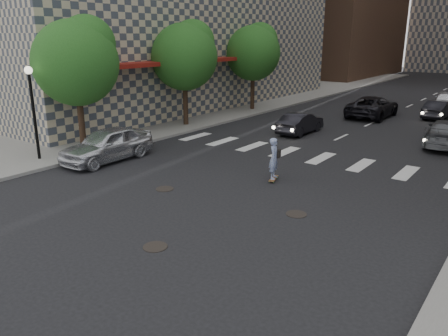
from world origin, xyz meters
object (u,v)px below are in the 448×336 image
object	(u,v)px
traffic_car_c	(373,107)
tree_b	(186,54)
tree_c	(255,50)
silver_sedan	(107,144)
traffic_car_a	(300,123)
traffic_car_e	(439,110)
traffic_car_d	(447,101)
tree_a	(78,59)
traffic_car_b	(447,133)
lamppost	(32,100)
skateboarder	(274,158)

from	to	relation	value
traffic_car_c	tree_b	bearing A→B (deg)	50.69
tree_c	silver_sedan	size ratio (longest dim) A/B	1.40
traffic_car_a	traffic_car_e	distance (m)	11.92
silver_sedan	traffic_car_d	xyz separation A→B (m)	(10.03, 25.46, 0.01)
tree_c	traffic_car_c	size ratio (longest dim) A/B	1.20
tree_a	traffic_car_d	size ratio (longest dim) A/B	1.39
tree_b	traffic_car_b	xyz separation A→B (m)	(14.82, 4.13, -3.93)
lamppost	traffic_car_d	world-z (taller)	lamppost
traffic_car_c	traffic_car_d	world-z (taller)	traffic_car_d
lamppost	traffic_car_d	bearing A→B (deg)	65.50
skateboarder	traffic_car_d	world-z (taller)	skateboarder
skateboarder	traffic_car_b	size ratio (longest dim) A/B	0.36
tree_a	lamppost	bearing A→B (deg)	-90.99
traffic_car_d	silver_sedan	bearing A→B (deg)	62.11
traffic_car_b	traffic_car_c	distance (m)	8.92
tree_a	skateboarder	size ratio (longest dim) A/B	3.69
traffic_car_b	traffic_car_d	world-z (taller)	traffic_car_d
tree_a	silver_sedan	world-z (taller)	tree_a
silver_sedan	traffic_car_e	size ratio (longest dim) A/B	1.20
tree_b	traffic_car_a	size ratio (longest dim) A/B	1.71
tree_c	traffic_car_d	xyz separation A→B (m)	(12.48, 8.86, -3.84)
tree_a	skateboarder	bearing A→B (deg)	8.44
silver_sedan	traffic_car_e	bearing A→B (deg)	63.45
traffic_car_b	traffic_car_c	xyz separation A→B (m)	(-6.15, 6.46, 0.05)
silver_sedan	traffic_car_c	world-z (taller)	silver_sedan
tree_c	skateboarder	distance (m)	18.16
lamppost	skateboarder	bearing A→B (deg)	21.90
traffic_car_a	traffic_car_e	world-z (taller)	traffic_car_e
traffic_car_d	traffic_car_e	size ratio (longest dim) A/B	1.21
tree_a	traffic_car_c	distance (m)	20.88
traffic_car_a	tree_b	bearing A→B (deg)	19.35
lamppost	silver_sedan	xyz separation A→B (m)	(2.50, 2.04, -2.13)
tree_a	silver_sedan	bearing A→B (deg)	-13.63
lamppost	tree_c	distance (m)	18.72
tree_a	silver_sedan	size ratio (longest dim) A/B	1.40
tree_b	traffic_car_e	xyz separation A→B (m)	(12.68, 12.86, -4.00)
tree_a	tree_b	bearing A→B (deg)	90.00
traffic_car_b	traffic_car_e	bearing A→B (deg)	-81.46
traffic_car_b	traffic_car_d	distance (m)	12.94
silver_sedan	traffic_car_c	size ratio (longest dim) A/B	0.85
lamppost	tree_a	world-z (taller)	tree_a
silver_sedan	traffic_car_d	size ratio (longest dim) A/B	0.99
silver_sedan	traffic_car_b	bearing A→B (deg)	44.77
tree_a	traffic_car_e	size ratio (longest dim) A/B	1.68
tree_b	traffic_car_b	world-z (taller)	tree_b
traffic_car_c	traffic_car_d	bearing A→B (deg)	-121.37
skateboarder	traffic_car_d	bearing A→B (deg)	67.76
tree_a	tree_c	world-z (taller)	same
tree_b	silver_sedan	bearing A→B (deg)	-74.06
silver_sedan	traffic_car_c	bearing A→B (deg)	71.00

